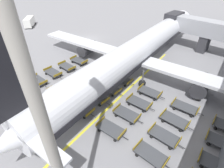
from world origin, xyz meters
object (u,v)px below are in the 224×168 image
baggage_dolly_row_near_col_b (58,93)px  baggage_dolly_row_far_col_d (150,92)px  baggage_dolly_row_near_col_a (38,81)px  baggage_dolly_row_far_col_b (99,69)px  baggage_dolly_row_far_col_c (122,80)px  baggage_dolly_row_mid_b_col_e (175,120)px  baggage_dolly_row_far_col_a (79,61)px  baggage_dolly_row_near_col_c (82,109)px  baggage_dolly_row_mid_b_col_d (139,103)px  baggage_dolly_row_mid_b_col_f (222,143)px  baggage_dolly_row_far_col_e (185,107)px  baggage_dolly_row_mid_a_col_e (164,136)px  baggage_dolly_row_mid_a_col_c (97,97)px  baggage_dolly_row_mid_b_col_a (67,67)px  baggage_dolly_row_near_col_e (151,155)px  baggage_dolly_row_mid_b_col_c (110,89)px  baggage_dolly_row_near_col_d (111,129)px  baggage_dolly_row_mid_a_col_b (73,84)px  baggage_dolly_row_mid_a_col_f (217,165)px  baggage_dolly_row_mid_a_col_a (53,73)px  service_van (29,22)px  baggage_dolly_row_mid_b_col_b (85,77)px  apron_light_mast (17,45)px  airplane (138,51)px

baggage_dolly_row_near_col_b → baggage_dolly_row_far_col_d: bearing=36.7°
baggage_dolly_row_near_col_a → baggage_dolly_row_far_col_b: size_ratio=1.00×
baggage_dolly_row_far_col_b → baggage_dolly_row_far_col_c: same height
baggage_dolly_row_mid_b_col_e → baggage_dolly_row_far_col_a: (-18.71, 3.89, 0.00)m
baggage_dolly_row_near_col_b → baggage_dolly_row_near_col_c: 4.76m
baggage_dolly_row_near_col_c → baggage_dolly_row_mid_b_col_d: bearing=44.6°
baggage_dolly_row_mid_b_col_f → baggage_dolly_row_mid_b_col_e: bearing=177.8°
baggage_dolly_row_far_col_e → baggage_dolly_row_mid_b_col_d: bearing=-152.7°
baggage_dolly_row_mid_a_col_e → baggage_dolly_row_far_col_b: same height
baggage_dolly_row_near_col_c → baggage_dolly_row_mid_a_col_e: size_ratio=0.99×
baggage_dolly_row_far_col_b → baggage_dolly_row_far_col_a: bearing=177.4°
baggage_dolly_row_near_col_a → baggage_dolly_row_far_col_b: bearing=56.3°
baggage_dolly_row_mid_a_col_c → baggage_dolly_row_mid_b_col_a: size_ratio=1.00×
baggage_dolly_row_near_col_e → baggage_dolly_row_mid_b_col_c: (-9.04, 5.94, 0.00)m
baggage_dolly_row_near_col_d → baggage_dolly_row_mid_b_col_f: same height
baggage_dolly_row_near_col_c → baggage_dolly_row_mid_a_col_b: bearing=146.6°
baggage_dolly_row_near_col_d → baggage_dolly_row_far_col_d: same height
baggage_dolly_row_near_col_e → baggage_dolly_row_far_col_a: same height
baggage_dolly_row_mid_a_col_f → baggage_dolly_row_mid_b_col_e: 5.68m
baggage_dolly_row_near_col_d → baggage_dolly_row_mid_b_col_f: (9.87, 5.02, 0.00)m
baggage_dolly_row_mid_b_col_f → baggage_dolly_row_far_col_c: size_ratio=1.00×
baggage_dolly_row_near_col_e → baggage_dolly_row_mid_b_col_e: same height
baggage_dolly_row_mid_a_col_a → baggage_dolly_row_far_col_a: same height
baggage_dolly_row_mid_b_col_f → baggage_dolly_row_far_col_b: (-18.77, 3.86, 0.00)m
baggage_dolly_row_mid_b_col_f → baggage_dolly_row_mid_b_col_d: bearing=177.4°
service_van → baggage_dolly_row_mid_a_col_b: service_van is taller
baggage_dolly_row_far_col_d → baggage_dolly_row_far_col_e: size_ratio=1.00×
baggage_dolly_row_mid_b_col_d → baggage_dolly_row_far_col_c: (-4.63, 3.12, 0.00)m
baggage_dolly_row_mid_b_col_c → baggage_dolly_row_near_col_d: bearing=-52.9°
baggage_dolly_row_near_col_d → baggage_dolly_row_far_col_c: same height
baggage_dolly_row_near_col_e → baggage_dolly_row_mid_b_col_b: 15.34m
baggage_dolly_row_mid_a_col_f → baggage_dolly_row_far_col_b: (-18.76, 6.67, 0.00)m
baggage_dolly_row_near_col_b → apron_light_mast: size_ratio=0.17×
baggage_dolly_row_mid_a_col_b → baggage_dolly_row_far_col_b: 5.40m
baggage_dolly_row_mid_b_col_d → apron_light_mast: (2.39, -13.33, 12.79)m
baggage_dolly_row_mid_b_col_a → baggage_dolly_row_near_col_e: bearing=-19.8°
baggage_dolly_row_mid_b_col_b → baggage_dolly_row_far_col_a: size_ratio=1.01×
service_van → baggage_dolly_row_far_col_c: service_van is taller
baggage_dolly_row_mid_a_col_a → baggage_dolly_row_mid_b_col_b: (4.87, 2.15, 0.00)m
baggage_dolly_row_mid_a_col_f → baggage_dolly_row_far_col_e: same height
baggage_dolly_row_mid_b_col_e → baggage_dolly_row_far_col_d: bearing=146.2°
baggage_dolly_row_mid_a_col_a → baggage_dolly_row_mid_b_col_c: 10.04m
airplane → baggage_dolly_row_far_col_d: size_ratio=12.41×
airplane → apron_light_mast: apron_light_mast is taller
service_van → baggage_dolly_row_near_col_d: size_ratio=1.36×
baggage_dolly_row_near_col_d → baggage_dolly_row_mid_b_col_d: 5.47m
baggage_dolly_row_far_col_d → baggage_dolly_row_far_col_e: same height
baggage_dolly_row_far_col_b → baggage_dolly_row_far_col_c: size_ratio=1.00×
service_van → baggage_dolly_row_mid_b_col_f: bearing=-13.0°
baggage_dolly_row_mid_a_col_b → service_van: bearing=156.9°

